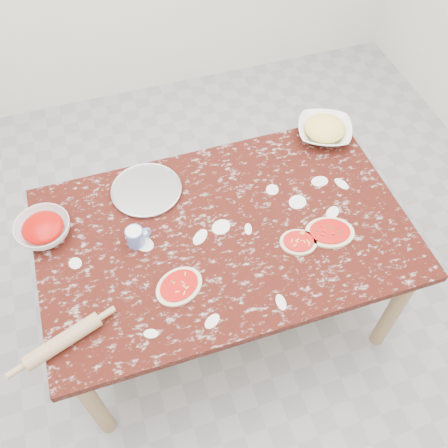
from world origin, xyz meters
TOP-DOWN VIEW (x-y plane):
  - ground at (0.00, 0.00)m, footprint 4.00×4.00m
  - worktable at (0.00, 0.00)m, footprint 1.60×1.00m
  - pizza_tray at (-0.27, 0.32)m, footprint 0.42×0.42m
  - sauce_bowl at (-0.74, 0.22)m, footprint 0.26×0.26m
  - cheese_bowl at (0.66, 0.40)m, footprint 0.35×0.35m
  - flour_mug at (-0.37, 0.06)m, footprint 0.11×0.07m
  - pizza_left at (-0.26, -0.21)m, footprint 0.25×0.23m
  - pizza_mid at (0.28, -0.16)m, footprint 0.19×0.17m
  - pizza_right at (0.43, -0.15)m, footprint 0.25×0.21m
  - rolling_pin at (-0.72, -0.31)m, footprint 0.30×0.16m

SIDE VIEW (x-z plane):
  - ground at x=0.00m, z-range 0.00..0.00m
  - worktable at x=0.00m, z-range 0.29..1.04m
  - pizza_tray at x=-0.27m, z-range 0.75..0.76m
  - pizza_left at x=-0.26m, z-range 0.75..0.77m
  - pizza_mid at x=0.28m, z-range 0.75..0.77m
  - pizza_right at x=0.43m, z-range 0.75..0.77m
  - rolling_pin at x=-0.72m, z-range 0.75..0.81m
  - cheese_bowl at x=0.66m, z-range 0.75..0.82m
  - sauce_bowl at x=-0.74m, z-range 0.75..0.82m
  - flour_mug at x=-0.37m, z-range 0.75..0.84m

